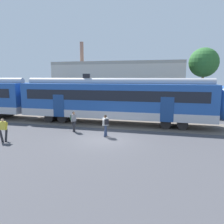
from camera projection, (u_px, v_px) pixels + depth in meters
name	position (u px, v px, depth m)	size (l,w,h in m)	color
ground_plane	(104.00, 139.00, 15.74)	(160.00, 160.00, 0.00)	#424247
track_bed	(15.00, 118.00, 23.69)	(80.00, 4.40, 0.01)	#605951
pedestrian_yellow	(3.00, 128.00, 14.92)	(0.54, 0.68, 1.67)	#28282D
pedestrian_grey	(73.00, 120.00, 17.72)	(0.58, 0.64, 1.67)	#28282D
pedestrian_white	(106.00, 124.00, 16.22)	(0.50, 0.69, 1.67)	navy
background_building	(118.00, 86.00, 29.74)	(17.16, 5.00, 9.20)	beige
street_tree_right	(204.00, 63.00, 26.49)	(3.54, 3.54, 7.93)	brown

